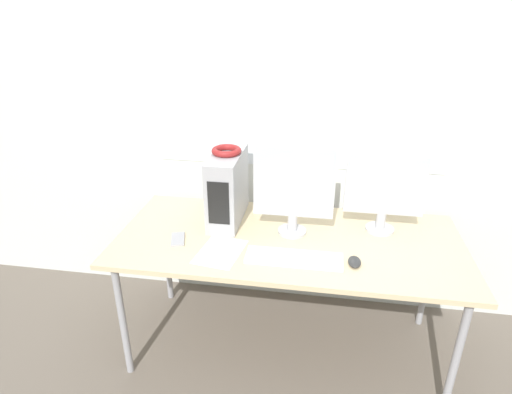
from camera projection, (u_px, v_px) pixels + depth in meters
wall_back at (300, 110)px, 2.61m from camera, size 8.00×0.07×2.70m
desk at (288, 246)px, 2.38m from camera, size 1.89×0.85×0.77m
pc_tower at (228, 187)px, 2.48m from camera, size 0.17×0.44×0.41m
headphones at (226, 151)px, 2.39m from camera, size 0.17×0.17×0.04m
monitor_main at (294, 187)px, 2.30m from camera, size 0.44×0.16×0.51m
monitor_right_near at (385, 190)px, 2.33m from camera, size 0.43×0.16×0.46m
keyboard at (294, 258)px, 2.15m from camera, size 0.49×0.15×0.02m
mouse at (355, 262)px, 2.12m from camera, size 0.06×0.11×0.03m
cell_phone at (178, 239)px, 2.34m from camera, size 0.11×0.16×0.01m
paper_sheet_front at (220, 252)px, 2.23m from camera, size 0.25×0.32×0.00m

